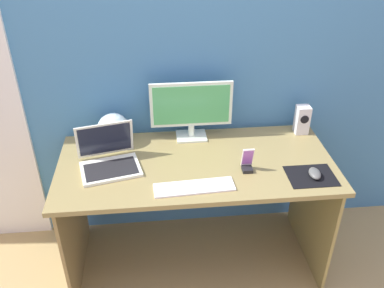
% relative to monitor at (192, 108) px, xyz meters
% --- Properties ---
extents(ground_plane, '(8.00, 8.00, 0.00)m').
position_rel_monitor_xyz_m(ground_plane, '(-0.00, -0.27, -0.95)').
color(ground_plane, tan).
extents(wall_back, '(6.00, 0.04, 2.50)m').
position_rel_monitor_xyz_m(wall_back, '(-0.00, 0.13, 0.30)').
color(wall_back, teal).
rests_on(wall_back, ground_plane).
extents(desk, '(1.52, 0.70, 0.76)m').
position_rel_monitor_xyz_m(desk, '(-0.00, -0.27, -0.35)').
color(desk, olive).
rests_on(desk, ground_plane).
extents(monitor, '(0.48, 0.14, 0.36)m').
position_rel_monitor_xyz_m(monitor, '(0.00, 0.00, 0.00)').
color(monitor, white).
rests_on(monitor, desk).
extents(speaker_right, '(0.08, 0.08, 0.18)m').
position_rel_monitor_xyz_m(speaker_right, '(0.67, -0.01, -0.11)').
color(speaker_right, silver).
rests_on(speaker_right, desk).
extents(laptop, '(0.36, 0.32, 0.23)m').
position_rel_monitor_xyz_m(laptop, '(-0.47, -0.26, -0.15)').
color(laptop, white).
rests_on(laptop, desk).
extents(fishbowl, '(0.19, 0.19, 0.19)m').
position_rel_monitor_xyz_m(fishbowl, '(-0.46, -0.01, -0.10)').
color(fishbowl, silver).
rests_on(fishbowl, desk).
extents(keyboard_external, '(0.41, 0.14, 0.01)m').
position_rel_monitor_xyz_m(keyboard_external, '(-0.04, -0.50, -0.19)').
color(keyboard_external, white).
rests_on(keyboard_external, desk).
extents(mousepad, '(0.25, 0.20, 0.00)m').
position_rel_monitor_xyz_m(mousepad, '(0.58, -0.46, -0.19)').
color(mousepad, black).
rests_on(mousepad, desk).
extents(mouse, '(0.07, 0.10, 0.04)m').
position_rel_monitor_xyz_m(mouse, '(0.60, -0.46, -0.17)').
color(mouse, '#535451').
rests_on(mouse, mousepad).
extents(phone_in_dock, '(0.06, 0.06, 0.14)m').
position_rel_monitor_xyz_m(phone_in_dock, '(0.26, -0.37, -0.15)').
color(phone_in_dock, black).
rests_on(phone_in_dock, desk).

